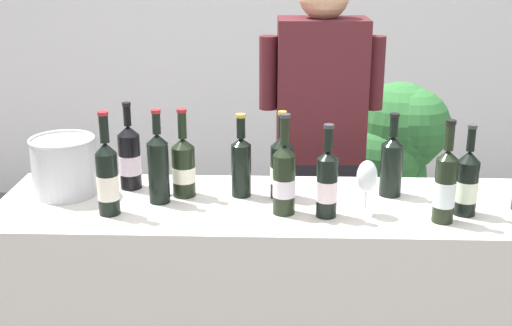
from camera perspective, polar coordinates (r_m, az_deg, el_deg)
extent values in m
cube|color=white|center=(4.85, 2.40, 13.03)|extent=(8.00, 0.10, 2.80)
cube|color=beige|center=(2.62, 2.45, -13.20)|extent=(2.07, 0.58, 0.96)
cylinder|color=black|center=(2.29, 15.69, -2.27)|extent=(0.07, 0.07, 0.22)
cone|color=black|center=(2.26, 15.95, 0.69)|extent=(0.07, 0.07, 0.03)
cylinder|color=black|center=(2.24, 16.08, 2.13)|extent=(0.03, 0.03, 0.09)
cylinder|color=black|center=(2.23, 16.20, 3.36)|extent=(0.03, 0.03, 0.01)
cylinder|color=silver|center=(2.30, 15.66, -2.52)|extent=(0.07, 0.07, 0.09)
cylinder|color=black|center=(2.27, 6.02, -2.09)|extent=(0.07, 0.07, 0.20)
cone|color=black|center=(2.23, 6.12, 0.70)|extent=(0.07, 0.07, 0.03)
cylinder|color=black|center=(2.22, 6.16, 2.00)|extent=(0.03, 0.03, 0.08)
cylinder|color=#333338|center=(2.20, 6.20, 3.12)|extent=(0.03, 0.03, 0.01)
cylinder|color=silver|center=(2.27, 6.01, -2.34)|extent=(0.07, 0.07, 0.07)
cylinder|color=black|center=(2.40, -8.24, -0.83)|extent=(0.07, 0.07, 0.22)
cone|color=black|center=(2.36, -8.38, 2.06)|extent=(0.07, 0.07, 0.03)
cylinder|color=black|center=(2.35, -8.44, 3.34)|extent=(0.03, 0.03, 0.07)
cylinder|color=maroon|center=(2.34, -8.49, 4.36)|extent=(0.03, 0.03, 0.01)
cylinder|color=black|center=(2.50, 11.37, -0.60)|extent=(0.08, 0.08, 0.19)
cone|color=black|center=(2.46, 11.54, 1.86)|extent=(0.08, 0.08, 0.03)
cylinder|color=black|center=(2.45, 11.61, 3.03)|extent=(0.03, 0.03, 0.07)
cylinder|color=black|center=(2.44, 11.68, 3.99)|extent=(0.03, 0.03, 0.01)
cylinder|color=black|center=(2.56, -10.63, 0.12)|extent=(0.08, 0.08, 0.21)
cone|color=black|center=(2.53, -10.79, 2.73)|extent=(0.08, 0.08, 0.04)
cylinder|color=black|center=(2.51, -10.87, 3.96)|extent=(0.03, 0.03, 0.08)
cylinder|color=black|center=(2.50, -10.93, 4.92)|extent=(0.03, 0.03, 0.01)
cylinder|color=silver|center=(2.56, -10.62, -0.10)|extent=(0.08, 0.08, 0.07)
cylinder|color=black|center=(2.46, -6.14, -0.72)|extent=(0.08, 0.08, 0.18)
cone|color=black|center=(2.42, -6.23, 1.72)|extent=(0.08, 0.08, 0.03)
cylinder|color=black|center=(2.41, -6.28, 3.19)|extent=(0.03, 0.03, 0.10)
cylinder|color=maroon|center=(2.39, -6.32, 4.43)|extent=(0.04, 0.04, 0.01)
cylinder|color=white|center=(2.46, -6.13, -0.92)|extent=(0.09, 0.09, 0.06)
cylinder|color=black|center=(2.44, -1.27, -0.63)|extent=(0.07, 0.07, 0.19)
cone|color=black|center=(2.41, -1.28, 1.84)|extent=(0.07, 0.07, 0.03)
cylinder|color=black|center=(2.39, -1.29, 3.01)|extent=(0.03, 0.03, 0.08)
cylinder|color=#B79333|center=(2.38, -1.30, 4.02)|extent=(0.04, 0.04, 0.01)
cylinder|color=black|center=(2.33, -12.43, -1.74)|extent=(0.07, 0.07, 0.22)
cone|color=black|center=(2.29, -12.65, 1.26)|extent=(0.07, 0.07, 0.04)
cylinder|color=black|center=(2.27, -12.76, 2.84)|extent=(0.03, 0.03, 0.09)
cylinder|color=maroon|center=(2.26, -12.85, 4.12)|extent=(0.04, 0.04, 0.01)
cylinder|color=silver|center=(2.33, -12.41, -1.99)|extent=(0.07, 0.07, 0.09)
cylinder|color=black|center=(2.38, 17.38, -2.04)|extent=(0.08, 0.08, 0.19)
cone|color=black|center=(2.35, 17.63, 0.54)|extent=(0.08, 0.08, 0.04)
cylinder|color=black|center=(2.33, 17.77, 1.89)|extent=(0.03, 0.03, 0.08)
cylinder|color=#333338|center=(2.32, 17.88, 2.95)|extent=(0.03, 0.03, 0.01)
cylinder|color=#E2EFCB|center=(2.39, 17.35, -2.25)|extent=(0.08, 0.08, 0.07)
cylinder|color=black|center=(2.28, 2.39, -1.82)|extent=(0.08, 0.08, 0.21)
cone|color=black|center=(2.24, 2.43, 1.14)|extent=(0.08, 0.08, 0.04)
cylinder|color=black|center=(2.22, 2.46, 2.73)|extent=(0.03, 0.03, 0.09)
cylinder|color=#333338|center=(2.21, 2.47, 4.02)|extent=(0.04, 0.04, 0.01)
cylinder|color=silver|center=(2.29, 2.39, -2.07)|extent=(0.08, 0.08, 0.06)
cylinder|color=black|center=(2.43, 2.18, -0.76)|extent=(0.08, 0.08, 0.19)
cone|color=black|center=(2.39, 2.22, 1.84)|extent=(0.08, 0.08, 0.04)
cylinder|color=black|center=(2.38, 2.23, 3.20)|extent=(0.03, 0.03, 0.08)
cylinder|color=#B79333|center=(2.37, 2.25, 4.25)|extent=(0.03, 0.03, 0.01)
cylinder|color=silver|center=(2.43, 2.18, -0.98)|extent=(0.08, 0.08, 0.06)
cylinder|color=silver|center=(2.34, 9.21, -4.24)|extent=(0.07, 0.07, 0.00)
cylinder|color=silver|center=(2.32, 9.26, -3.26)|extent=(0.01, 0.01, 0.08)
ellipsoid|color=silver|center=(2.29, 9.38, -1.13)|extent=(0.07, 0.07, 0.11)
ellipsoid|color=maroon|center=(2.30, 9.36, -1.60)|extent=(0.06, 0.06, 0.04)
cylinder|color=silver|center=(2.55, -15.94, -0.35)|extent=(0.23, 0.23, 0.21)
torus|color=silver|center=(2.52, -16.15, 1.95)|extent=(0.24, 0.24, 0.01)
cube|color=black|center=(3.23, 5.13, -7.23)|extent=(0.35, 0.25, 0.91)
cube|color=#47191E|center=(2.98, 5.54, 6.19)|extent=(0.39, 0.25, 0.62)
cylinder|color=#47191E|center=(3.00, 10.06, 7.51)|extent=(0.08, 0.08, 0.32)
cylinder|color=#47191E|center=(2.96, 1.05, 7.63)|extent=(0.08, 0.08, 0.32)
cylinder|color=brown|center=(3.75, 10.25, -9.44)|extent=(0.38, 0.38, 0.23)
sphere|color=#2D6B33|center=(3.44, 12.03, 2.95)|extent=(0.46, 0.46, 0.46)
sphere|color=#2D6B33|center=(3.40, 13.06, 3.09)|extent=(0.38, 0.38, 0.38)
sphere|color=#2D6B33|center=(3.38, 10.61, 0.32)|extent=(0.37, 0.37, 0.37)
sphere|color=#2D6B33|center=(3.54, 9.93, -0.54)|extent=(0.38, 0.38, 0.38)
sphere|color=#2D6B33|center=(3.58, 10.82, -0.97)|extent=(0.44, 0.44, 0.44)
sphere|color=#2D6B33|center=(3.44, 9.67, -2.24)|extent=(0.29, 0.29, 0.29)
sphere|color=#2D6B33|center=(3.61, 8.70, -1.30)|extent=(0.31, 0.31, 0.31)
cylinder|color=#4C3823|center=(3.58, 10.63, -3.51)|extent=(0.05, 0.05, 0.60)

